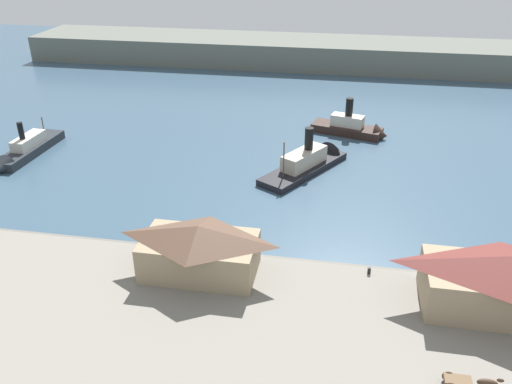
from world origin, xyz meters
The scene contains 11 objects.
ground_plane centered at (0.00, 0.00, 0.00)m, with size 320.00×320.00×0.00m, color #385166.
quay_promenade centered at (0.00, -22.00, 0.60)m, with size 110.00×36.00×1.20m, color gray.
seawall_edge centered at (0.00, -3.60, 0.50)m, with size 110.00×0.80×1.00m, color #666159.
ferry_shed_central_terminal centered at (-1.70, -8.80, 4.76)m, with size 15.05×8.62×7.03m.
ferry_shed_west_terminal centered at (36.14, -9.69, 5.07)m, with size 20.07×9.41×7.63m.
horse_cart centered at (29.67, -23.06, 2.13)m, with size 5.57×1.53×1.87m.
mooring_post_west centered at (20.25, -5.29, 1.65)m, with size 0.44×0.44×0.90m, color black.
ferry_approaching_west centered at (17.76, 48.23, 1.54)m, with size 17.42×9.09×9.60m.
ferry_moored_west centered at (-47.36, 23.96, 1.33)m, with size 5.27×20.54×8.44m.
ferry_departing_north centered at (10.09, 29.80, 1.37)m, with size 16.49×22.60×10.46m.
far_headland centered at (0.00, 110.00, 4.00)m, with size 180.00×24.00×8.00m, color #60665B.
Camera 1 is at (15.44, -63.34, 42.65)m, focal length 36.81 mm.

